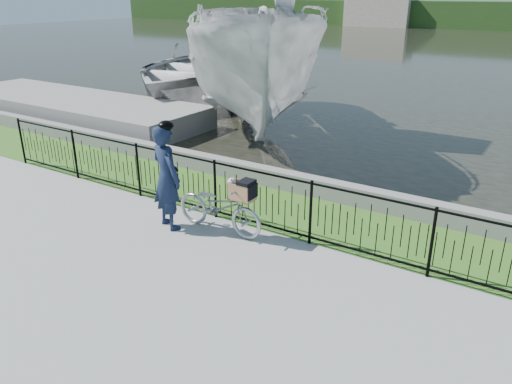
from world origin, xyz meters
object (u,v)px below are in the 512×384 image
Objects in this scene: bicycle_rig at (220,206)px; boat_near at (252,62)px; dock at (73,107)px; cyclist at (167,176)px; boat_far at (206,70)px.

boat_near reaches higher than bicycle_rig.
bicycle_rig is at bearing -61.56° from boat_near.
boat_near is (5.95, 2.08, 1.69)m from dock.
cyclist reaches higher than bicycle_rig.
bicycle_rig is at bearing 21.66° from cyclist.
boat_far is at bearing 128.90° from bicycle_rig.
dock is at bearing -160.78° from boat_near.
bicycle_rig is 0.89× the size of cyclist.
bicycle_rig is 0.15× the size of boat_far.
dock is 0.87× the size of boat_far.
boat_far is (1.37, 5.65, 0.69)m from dock.
bicycle_rig is 7.45m from boat_near.
cyclist is (8.53, -4.68, 0.63)m from dock.
boat_near is 5.89m from boat_far.
cyclist is at bearing -55.29° from boat_far.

